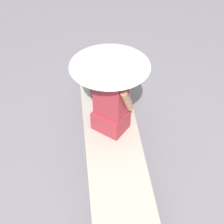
# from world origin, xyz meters

# --- Properties ---
(ground_plane) EXTENTS (14.00, 14.00, 0.00)m
(ground_plane) POSITION_xyz_m (0.00, 0.00, 0.00)
(ground_plane) COLOR slate
(stone_bench) EXTENTS (2.92, 0.59, 0.46)m
(stone_bench) POSITION_xyz_m (0.00, 0.00, 0.23)
(stone_bench) COLOR #A8A093
(stone_bench) RESTS_ON ground
(person_seated) EXTENTS (0.46, 0.49, 0.90)m
(person_seated) POSITION_xyz_m (-0.27, -0.00, 0.84)
(person_seated) COLOR #992D38
(person_seated) RESTS_ON stone_bench
(parasol) EXTENTS (0.80, 0.80, 1.00)m
(parasol) POSITION_xyz_m (-0.33, 0.00, 1.33)
(parasol) COLOR #B7B7BC
(parasol) RESTS_ON stone_bench
(handbag_black) EXTENTS (0.22, 0.17, 0.28)m
(handbag_black) POSITION_xyz_m (-0.87, -0.09, 0.59)
(handbag_black) COLOR #335184
(handbag_black) RESTS_ON stone_bench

